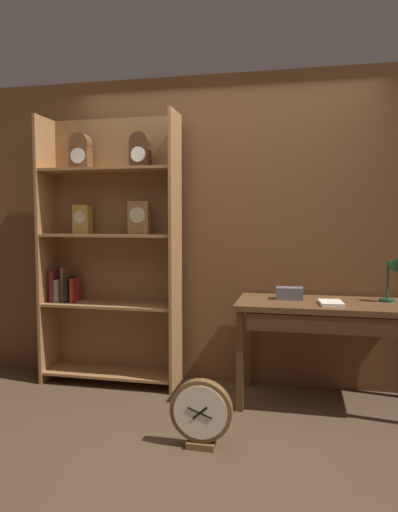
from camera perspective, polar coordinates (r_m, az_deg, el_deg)
name	(u,v)px	position (r m, az deg, el deg)	size (l,w,h in m)	color
ground_plane	(188,453)	(3.06, -1.34, -22.65)	(10.00, 10.00, 0.00)	#4C3826
back_wood_panel	(224,231)	(4.03, 3.04, 3.09)	(4.80, 0.05, 2.60)	brown
bookshelf	(109,247)	(4.06, -10.77, 1.13)	(1.17, 0.34, 2.25)	#9E6B3D
workbench	(326,315)	(3.65, 15.06, -6.89)	(1.31, 0.63, 0.78)	brown
desk_lamp	(396,268)	(3.76, 22.67, -1.38)	(0.19, 0.19, 0.38)	#1E472D
toolbox_small	(289,293)	(3.70, 10.87, -4.45)	(0.20, 0.12, 0.09)	#595960
open_repair_manual	(331,303)	(3.54, 15.66, -5.49)	(0.16, 0.22, 0.03)	silver
round_clock_large	(201,413)	(3.03, 0.26, -18.45)	(0.39, 0.11, 0.43)	brown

